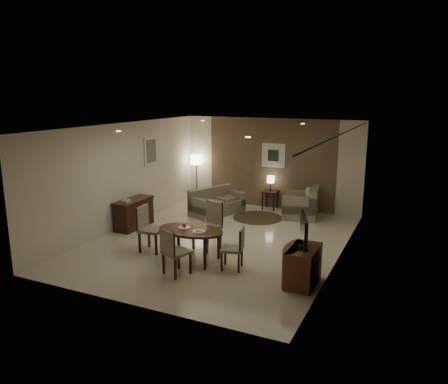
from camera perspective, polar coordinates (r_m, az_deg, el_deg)
The scene contains 31 objects.
room_shell at distance 10.41m, azimuth 0.47°, elevation 1.30°, with size 5.50×7.00×2.70m.
taupe_accent at distance 13.23m, azimuth 6.06°, elevation 3.74°, with size 3.96×0.03×2.70m, color brown.
curtain_wall at distance 9.26m, azimuth 14.65°, elevation -0.81°, with size 0.08×6.70×2.58m, color beige, non-canonical shape.
curtain_rod at distance 9.04m, azimuth 15.13°, elevation 7.34°, with size 0.03×0.03×6.80m, color black.
art_back_frame at distance 13.14m, azimuth 6.47°, elevation 4.77°, with size 0.72×0.03×0.72m, color silver.
art_back_canvas at distance 13.13m, azimuth 6.45°, elevation 4.76°, with size 0.34×0.01×0.34m, color #1B311C.
art_left_frame at distance 12.35m, azimuth -9.54°, elevation 5.32°, with size 0.03×0.60×0.80m, color silver.
art_left_canvas at distance 12.34m, azimuth -9.48°, elevation 5.32°, with size 0.01×0.46×0.64m, color gray.
downlight_nl at distance 9.08m, azimuth -13.60°, elevation 7.73°, with size 0.10×0.10×0.01m, color white.
downlight_nr at distance 7.66m, azimuth 3.15°, elevation 7.16°, with size 0.10×0.10×0.01m, color white.
downlight_fl at distance 12.10m, azimuth -2.82°, elevation 9.30°, with size 0.10×0.10×0.01m, color white.
downlight_fr at distance 11.07m, azimuth 10.25°, elevation 8.77°, with size 0.10×0.10×0.01m, color white.
console_desk at distance 11.56m, azimuth -11.69°, elevation -2.77°, with size 0.48×1.20×0.75m, color #3E2514, non-canonical shape.
telephone at distance 11.22m, azimuth -12.70°, elevation -1.05°, with size 0.20×0.14×0.09m, color white, non-canonical shape.
tv_cabinet at distance 8.21m, azimuth 10.32°, elevation -9.50°, with size 0.48×0.90×0.70m, color #5F2B1C, non-canonical shape.
flat_tv at distance 7.98m, azimuth 10.38°, elevation -5.03°, with size 0.06×0.88×0.60m, color black, non-canonical shape.
dining_table at distance 9.20m, azimuth -4.35°, elevation -6.91°, with size 1.43×0.89×0.67m, color #3E2514, non-canonical shape.
chair_near at distance 8.51m, azimuth -6.20°, elevation -7.72°, with size 0.45×0.45×0.92m, color #776F5B, non-canonical shape.
chair_far at distance 9.76m, azimuth -2.26°, elevation -4.50°, with size 0.51×0.51×1.06m, color #776F5B, non-canonical shape.
chair_left at distance 9.76m, azimuth -9.39°, elevation -4.81°, with size 0.49×0.49×1.01m, color #776F5B, non-canonical shape.
chair_right at distance 8.72m, azimuth 1.04°, elevation -7.37°, with size 0.41×0.41×0.85m, color #776F5B, non-canonical shape.
plate_a at distance 9.22m, azimuth -5.21°, elevation -4.64°, with size 0.26×0.26×0.02m, color white.
plate_b at distance 8.95m, azimuth -3.31°, elevation -5.15°, with size 0.26×0.26×0.02m, color white.
fruit_apple at distance 9.20m, azimuth -5.21°, elevation -4.32°, with size 0.09×0.09×0.09m, color #AB3213.
napkin at distance 8.94m, azimuth -3.31°, elevation -5.01°, with size 0.12×0.08×0.03m, color white.
round_rug at distance 12.31m, azimuth 4.41°, elevation -3.35°, with size 1.38×1.38×0.01m, color #453D27.
sofa at distance 12.58m, azimuth -0.91°, elevation -1.24°, with size 0.78×1.57×0.74m, color #776F5B, non-canonical shape.
armchair at distance 12.41m, azimuth 10.00°, elevation -1.32°, with size 0.98×0.92×0.87m, color #776F5B, non-canonical shape.
side_table at distance 13.18m, azimuth 6.04°, elevation -1.05°, with size 0.44×0.44×0.56m, color black, non-canonical shape.
table_lamp at distance 13.08m, azimuth 6.12°, elevation 1.22°, with size 0.22×0.22×0.50m, color #FFEAC1, non-canonical shape.
floor_lamp at distance 14.06m, azimuth -3.58°, elevation 1.83°, with size 0.38×0.38×1.49m, color #FFE5B7, non-canonical shape.
Camera 1 is at (4.25, -8.87, 3.46)m, focal length 35.00 mm.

